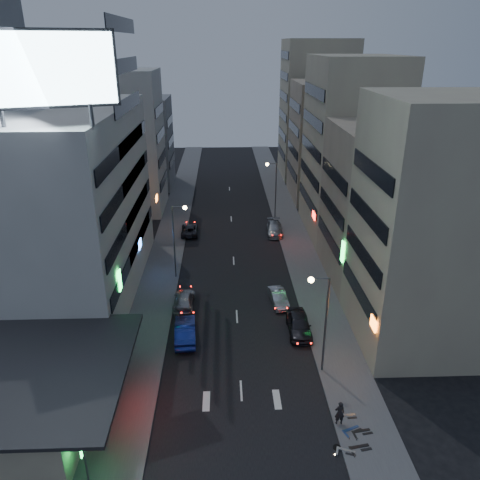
{
  "coord_description": "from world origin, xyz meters",
  "views": [
    {
      "loc": [
        -1.09,
        -22.98,
        23.29
      ],
      "look_at": [
        0.52,
        20.3,
        5.0
      ],
      "focal_mm": 35.0,
      "sensor_mm": 36.0,
      "label": 1
    }
  ],
  "objects_px": {
    "parked_car_right_near": "(299,324)",
    "road_car_blue": "(185,331)",
    "parked_car_right_far": "(275,229)",
    "scooter_blue": "(358,418)",
    "scooter_black_a": "(369,436)",
    "scooter_silver_a": "(357,444)",
    "person": "(340,413)",
    "scooter_black_b": "(370,421)",
    "parked_car_right_mid": "(278,298)",
    "parked_car_left": "(190,230)",
    "scooter_silver_b": "(356,407)",
    "road_car_silver": "(184,300)"
  },
  "relations": [
    {
      "from": "road_car_blue",
      "to": "scooter_black_b",
      "type": "xyz_separation_m",
      "value": [
        12.7,
        -10.63,
        -0.12
      ]
    },
    {
      "from": "scooter_silver_b",
      "to": "road_car_silver",
      "type": "bearing_deg",
      "value": 38.18
    },
    {
      "from": "parked_car_right_near",
      "to": "parked_car_left",
      "type": "relative_size",
      "value": 1.04
    },
    {
      "from": "parked_car_right_near",
      "to": "road_car_silver",
      "type": "distance_m",
      "value": 11.36
    },
    {
      "from": "parked_car_right_mid",
      "to": "scooter_silver_b",
      "type": "bearing_deg",
      "value": -83.81
    },
    {
      "from": "parked_car_right_mid",
      "to": "scooter_blue",
      "type": "xyz_separation_m",
      "value": [
        3.43,
        -15.87,
        0.03
      ]
    },
    {
      "from": "scooter_black_a",
      "to": "parked_car_right_mid",
      "type": "bearing_deg",
      "value": 1.95
    },
    {
      "from": "road_car_blue",
      "to": "road_car_silver",
      "type": "height_order",
      "value": "road_car_blue"
    },
    {
      "from": "parked_car_right_near",
      "to": "road_car_blue",
      "type": "relative_size",
      "value": 0.97
    },
    {
      "from": "parked_car_right_far",
      "to": "scooter_silver_a",
      "type": "bearing_deg",
      "value": -85.64
    },
    {
      "from": "parked_car_right_near",
      "to": "parked_car_right_mid",
      "type": "relative_size",
      "value": 1.21
    },
    {
      "from": "parked_car_right_far",
      "to": "person",
      "type": "xyz_separation_m",
      "value": [
        0.7,
        -33.64,
        0.28
      ]
    },
    {
      "from": "parked_car_right_near",
      "to": "road_car_blue",
      "type": "bearing_deg",
      "value": -175.63
    },
    {
      "from": "parked_car_right_far",
      "to": "scooter_black_a",
      "type": "bearing_deg",
      "value": -84.13
    },
    {
      "from": "scooter_black_a",
      "to": "scooter_silver_a",
      "type": "xyz_separation_m",
      "value": [
        -0.92,
        -0.55,
        -0.07
      ]
    },
    {
      "from": "parked_car_left",
      "to": "scooter_silver_a",
      "type": "relative_size",
      "value": 2.68
    },
    {
      "from": "person",
      "to": "scooter_black_a",
      "type": "height_order",
      "value": "person"
    },
    {
      "from": "parked_car_right_mid",
      "to": "scooter_silver_a",
      "type": "bearing_deg",
      "value": -88.46
    },
    {
      "from": "parked_car_left",
      "to": "road_car_silver",
      "type": "xyz_separation_m",
      "value": [
        0.6,
        -18.37,
        0.04
      ]
    },
    {
      "from": "parked_car_left",
      "to": "person",
      "type": "bearing_deg",
      "value": 107.41
    },
    {
      "from": "parked_car_right_far",
      "to": "scooter_black_a",
      "type": "relative_size",
      "value": 2.56
    },
    {
      "from": "parked_car_right_far",
      "to": "scooter_blue",
      "type": "bearing_deg",
      "value": -84.41
    },
    {
      "from": "parked_car_left",
      "to": "scooter_black_b",
      "type": "bearing_deg",
      "value": 109.96
    },
    {
      "from": "road_car_blue",
      "to": "parked_car_left",
      "type": "bearing_deg",
      "value": -91.45
    },
    {
      "from": "parked_car_right_near",
      "to": "scooter_black_b",
      "type": "height_order",
      "value": "parked_car_right_near"
    },
    {
      "from": "parked_car_right_near",
      "to": "road_car_blue",
      "type": "xyz_separation_m",
      "value": [
        -9.79,
        -0.6,
        -0.0
      ]
    },
    {
      "from": "parked_car_right_mid",
      "to": "road_car_silver",
      "type": "height_order",
      "value": "road_car_silver"
    },
    {
      "from": "parked_car_right_near",
      "to": "road_car_blue",
      "type": "distance_m",
      "value": 9.81
    },
    {
      "from": "parked_car_right_mid",
      "to": "scooter_blue",
      "type": "bearing_deg",
      "value": -85.03
    },
    {
      "from": "parked_car_right_near",
      "to": "road_car_blue",
      "type": "height_order",
      "value": "parked_car_right_near"
    },
    {
      "from": "scooter_silver_a",
      "to": "parked_car_left",
      "type": "bearing_deg",
      "value": 38.15
    },
    {
      "from": "parked_car_right_far",
      "to": "parked_car_left",
      "type": "bearing_deg",
      "value": -179.06
    },
    {
      "from": "scooter_blue",
      "to": "scooter_silver_b",
      "type": "distance_m",
      "value": 1.04
    },
    {
      "from": "parked_car_right_mid",
      "to": "scooter_blue",
      "type": "height_order",
      "value": "parked_car_right_mid"
    },
    {
      "from": "person",
      "to": "scooter_black_b",
      "type": "relative_size",
      "value": 0.95
    },
    {
      "from": "parked_car_right_far",
      "to": "road_car_blue",
      "type": "relative_size",
      "value": 1.02
    },
    {
      "from": "parked_car_right_far",
      "to": "parked_car_right_near",
      "type": "bearing_deg",
      "value": -88.39
    },
    {
      "from": "parked_car_right_near",
      "to": "scooter_silver_a",
      "type": "bearing_deg",
      "value": -82.38
    },
    {
      "from": "road_car_blue",
      "to": "scooter_blue",
      "type": "height_order",
      "value": "road_car_blue"
    },
    {
      "from": "scooter_blue",
      "to": "parked_car_left",
      "type": "bearing_deg",
      "value": -1.36
    },
    {
      "from": "scooter_black_a",
      "to": "scooter_silver_b",
      "type": "height_order",
      "value": "scooter_black_a"
    },
    {
      "from": "person",
      "to": "parked_car_left",
      "type": "bearing_deg",
      "value": -72.3
    },
    {
      "from": "parked_car_right_near",
      "to": "parked_car_right_mid",
      "type": "xyz_separation_m",
      "value": [
        -1.23,
        4.95,
        -0.16
      ]
    },
    {
      "from": "parked_car_right_mid",
      "to": "parked_car_left",
      "type": "xyz_separation_m",
      "value": [
        -9.67,
        18.21,
        -0.01
      ]
    },
    {
      "from": "road_car_blue",
      "to": "scooter_silver_b",
      "type": "relative_size",
      "value": 2.72
    },
    {
      "from": "parked_car_right_mid",
      "to": "road_car_silver",
      "type": "bearing_deg",
      "value": 173.79
    },
    {
      "from": "parked_car_right_near",
      "to": "scooter_blue",
      "type": "bearing_deg",
      "value": -77.74
    },
    {
      "from": "parked_car_right_mid",
      "to": "scooter_black_a",
      "type": "relative_size",
      "value": 2.02
    },
    {
      "from": "scooter_blue",
      "to": "scooter_black_b",
      "type": "relative_size",
      "value": 0.98
    },
    {
      "from": "parked_car_right_near",
      "to": "person",
      "type": "xyz_separation_m",
      "value": [
        1.0,
        -10.76,
        0.19
      ]
    }
  ]
}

